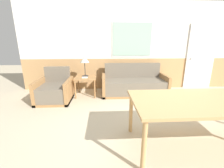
% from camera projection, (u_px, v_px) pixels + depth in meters
% --- Properties ---
extents(ground_plane, '(16.00, 16.00, 0.00)m').
position_uv_depth(ground_plane, '(164.00, 133.00, 2.60)').
color(ground_plane, beige).
extents(wall_back, '(7.20, 0.09, 2.70)m').
position_uv_depth(wall_back, '(136.00, 47.00, 4.75)').
color(wall_back, tan).
rests_on(wall_back, ground_plane).
extents(couch, '(1.88, 0.82, 0.88)m').
position_uv_depth(couch, '(134.00, 85.00, 4.47)').
color(couch, '#9E7042').
rests_on(couch, ground_plane).
extents(armchair, '(0.84, 0.87, 0.85)m').
position_uv_depth(armchair, '(55.00, 91.00, 3.95)').
color(armchair, '#9E7042').
rests_on(armchair, ground_plane).
extents(side_table, '(0.59, 0.59, 0.55)m').
position_uv_depth(side_table, '(86.00, 80.00, 4.28)').
color(side_table, '#9E7042').
rests_on(side_table, ground_plane).
extents(table_lamp, '(0.26, 0.26, 0.57)m').
position_uv_depth(table_lamp, '(85.00, 60.00, 4.23)').
color(table_lamp, '#262628').
rests_on(table_lamp, side_table).
extents(book_stack, '(0.16, 0.11, 0.02)m').
position_uv_depth(book_stack, '(85.00, 77.00, 4.17)').
color(book_stack, white).
rests_on(book_stack, side_table).
extents(dining_table, '(2.14, 0.97, 0.75)m').
position_uv_depth(dining_table, '(208.00, 104.00, 2.11)').
color(dining_table, tan).
rests_on(dining_table, ground_plane).
extents(entry_door, '(0.93, 0.09, 2.06)m').
position_uv_depth(entry_door, '(200.00, 57.00, 4.90)').
color(entry_door, white).
rests_on(entry_door, ground_plane).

